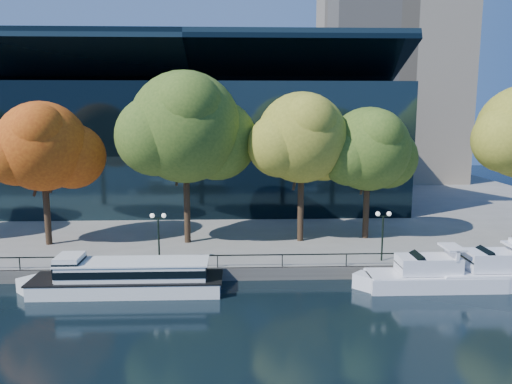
{
  "coord_description": "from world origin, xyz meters",
  "views": [
    {
      "loc": [
        1.55,
        -33.8,
        13.11
      ],
      "look_at": [
        3.15,
        8.0,
        6.08
      ],
      "focal_mm": 35.0,
      "sensor_mm": 36.0,
      "label": 1
    }
  ],
  "objects_px": {
    "cruiser_near": "(428,275)",
    "tree_1": "(44,148)",
    "tour_boat": "(122,277)",
    "lamp_2": "(383,224)",
    "tree_2": "(187,129)",
    "cruiser_far": "(495,273)",
    "lamp_1": "(158,226)",
    "tree_4": "(370,151)",
    "tree_3": "(304,140)"
  },
  "relations": [
    {
      "from": "tree_1",
      "to": "lamp_1",
      "type": "relative_size",
      "value": 3.17
    },
    {
      "from": "cruiser_near",
      "to": "lamp_2",
      "type": "distance_m",
      "value": 5.35
    },
    {
      "from": "tour_boat",
      "to": "cruiser_near",
      "type": "height_order",
      "value": "cruiser_near"
    },
    {
      "from": "tree_2",
      "to": "tour_boat",
      "type": "bearing_deg",
      "value": -111.7
    },
    {
      "from": "tour_boat",
      "to": "tree_3",
      "type": "bearing_deg",
      "value": 35.16
    },
    {
      "from": "tree_1",
      "to": "tree_2",
      "type": "xyz_separation_m",
      "value": [
        12.49,
        0.21,
        1.61
      ]
    },
    {
      "from": "tour_boat",
      "to": "lamp_1",
      "type": "height_order",
      "value": "lamp_1"
    },
    {
      "from": "tree_1",
      "to": "tree_3",
      "type": "height_order",
      "value": "tree_3"
    },
    {
      "from": "cruiser_far",
      "to": "tree_4",
      "type": "height_order",
      "value": "tree_4"
    },
    {
      "from": "cruiser_far",
      "to": "lamp_1",
      "type": "xyz_separation_m",
      "value": [
        -25.23,
        3.62,
        2.87
      ]
    },
    {
      "from": "tour_boat",
      "to": "cruiser_near",
      "type": "relative_size",
      "value": 1.35
    },
    {
      "from": "tour_boat",
      "to": "lamp_1",
      "type": "bearing_deg",
      "value": 60.6
    },
    {
      "from": "tree_1",
      "to": "tree_2",
      "type": "relative_size",
      "value": 0.83
    },
    {
      "from": "tour_boat",
      "to": "tree_1",
      "type": "xyz_separation_m",
      "value": [
        -8.57,
        9.65,
        8.46
      ]
    },
    {
      "from": "lamp_1",
      "to": "lamp_2",
      "type": "distance_m",
      "value": 17.79
    },
    {
      "from": "tree_3",
      "to": "tree_4",
      "type": "distance_m",
      "value": 6.42
    },
    {
      "from": "tour_boat",
      "to": "cruiser_near",
      "type": "bearing_deg",
      "value": -0.04
    },
    {
      "from": "cruiser_near",
      "to": "tree_4",
      "type": "relative_size",
      "value": 0.9
    },
    {
      "from": "tree_1",
      "to": "tour_boat",
      "type": "bearing_deg",
      "value": -48.39
    },
    {
      "from": "tour_boat",
      "to": "cruiser_near",
      "type": "distance_m",
      "value": 22.29
    },
    {
      "from": "lamp_2",
      "to": "cruiser_far",
      "type": "bearing_deg",
      "value": -25.91
    },
    {
      "from": "tour_boat",
      "to": "lamp_2",
      "type": "distance_m",
      "value": 20.41
    },
    {
      "from": "cruiser_near",
      "to": "cruiser_far",
      "type": "height_order",
      "value": "cruiser_far"
    },
    {
      "from": "lamp_1",
      "to": "lamp_2",
      "type": "xyz_separation_m",
      "value": [
        17.79,
        0.0,
        0.0
      ]
    },
    {
      "from": "tree_3",
      "to": "tree_4",
      "type": "relative_size",
      "value": 1.11
    },
    {
      "from": "tour_boat",
      "to": "tree_4",
      "type": "height_order",
      "value": "tree_4"
    },
    {
      "from": "cruiser_near",
      "to": "tree_4",
      "type": "height_order",
      "value": "tree_4"
    },
    {
      "from": "tour_boat",
      "to": "tree_4",
      "type": "distance_m",
      "value": 24.57
    },
    {
      "from": "cruiser_near",
      "to": "tree_3",
      "type": "xyz_separation_m",
      "value": [
        -8.03,
        10.06,
        9.35
      ]
    },
    {
      "from": "tour_boat",
      "to": "cruiser_far",
      "type": "distance_m",
      "value": 27.32
    },
    {
      "from": "tree_4",
      "to": "tree_2",
      "type": "bearing_deg",
      "value": -176.7
    },
    {
      "from": "tree_1",
      "to": "tree_4",
      "type": "relative_size",
      "value": 1.04
    },
    {
      "from": "tree_1",
      "to": "tree_2",
      "type": "distance_m",
      "value": 12.6
    },
    {
      "from": "lamp_1",
      "to": "tree_3",
      "type": "bearing_deg",
      "value": 27.52
    },
    {
      "from": "cruiser_far",
      "to": "tree_1",
      "type": "bearing_deg",
      "value": 165.08
    },
    {
      "from": "tree_2",
      "to": "lamp_2",
      "type": "xyz_separation_m",
      "value": [
        15.96,
        -6.15,
        -7.29
      ]
    },
    {
      "from": "cruiser_far",
      "to": "tree_1",
      "type": "distance_m",
      "value": 38.11
    },
    {
      "from": "tour_boat",
      "to": "cruiser_near",
      "type": "xyz_separation_m",
      "value": [
        22.29,
        -0.02,
        -0.21
      ]
    },
    {
      "from": "lamp_2",
      "to": "tour_boat",
      "type": "bearing_deg",
      "value": -169.45
    },
    {
      "from": "tree_2",
      "to": "tree_4",
      "type": "relative_size",
      "value": 1.26
    },
    {
      "from": "tree_2",
      "to": "tree_3",
      "type": "bearing_deg",
      "value": 1.05
    },
    {
      "from": "tree_4",
      "to": "lamp_2",
      "type": "height_order",
      "value": "tree_4"
    },
    {
      "from": "tree_3",
      "to": "tree_4",
      "type": "xyz_separation_m",
      "value": [
        6.28,
        0.77,
        -1.1
      ]
    },
    {
      "from": "cruiser_far",
      "to": "lamp_1",
      "type": "distance_m",
      "value": 25.65
    },
    {
      "from": "cruiser_near",
      "to": "tree_1",
      "type": "relative_size",
      "value": 0.86
    },
    {
      "from": "cruiser_far",
      "to": "tree_1",
      "type": "height_order",
      "value": "tree_1"
    },
    {
      "from": "cruiser_far",
      "to": "tree_3",
      "type": "height_order",
      "value": "tree_3"
    },
    {
      "from": "tree_1",
      "to": "lamp_2",
      "type": "distance_m",
      "value": 29.61
    },
    {
      "from": "tree_2",
      "to": "lamp_1",
      "type": "relative_size",
      "value": 3.83
    },
    {
      "from": "tree_1",
      "to": "lamp_1",
      "type": "xyz_separation_m",
      "value": [
        10.65,
        -5.94,
        -5.68
      ]
    }
  ]
}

